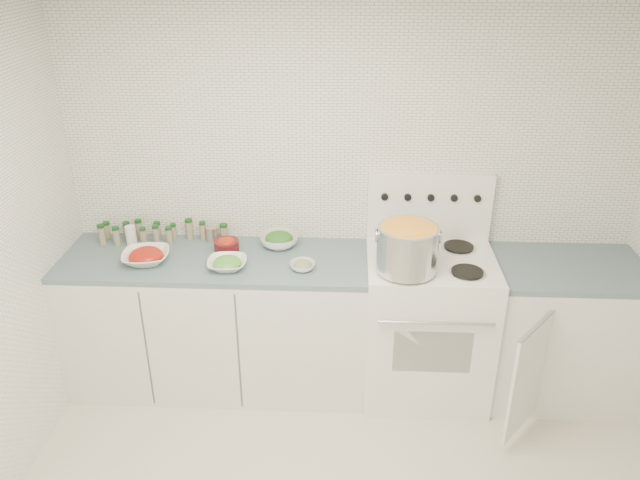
{
  "coord_description": "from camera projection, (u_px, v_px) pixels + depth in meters",
  "views": [
    {
      "loc": [
        -0.02,
        -2.11,
        2.64
      ],
      "look_at": [
        -0.18,
        1.14,
        1.06
      ],
      "focal_mm": 35.0,
      "sensor_mm": 36.0,
      "label": 1
    }
  ],
  "objects": [
    {
      "name": "salt_canister",
      "position": [
        131.0,
        236.0,
        3.89
      ],
      "size": [
        0.08,
        0.08,
        0.13
      ],
      "primitive_type": "cylinder",
      "rotation": [
        0.0,
        0.0,
        -0.2
      ],
      "color": "white",
      "rests_on": "counter_left"
    },
    {
      "name": "bowl_pepper",
      "position": [
        227.0,
        245.0,
        3.81
      ],
      "size": [
        0.15,
        0.15,
        0.09
      ],
      "color": "#4F0D13",
      "rests_on": "counter_left"
    },
    {
      "name": "counter_right",
      "position": [
        559.0,
        330.0,
        3.86
      ],
      "size": [
        0.89,
        0.93,
        0.9
      ],
      "color": "white",
      "rests_on": "ground"
    },
    {
      "name": "stove",
      "position": [
        426.0,
        320.0,
        3.88
      ],
      "size": [
        0.76,
        0.7,
        1.36
      ],
      "color": "white",
      "rests_on": "ground"
    },
    {
      "name": "bowl_snowpea",
      "position": [
        227.0,
        263.0,
        3.63
      ],
      "size": [
        0.24,
        0.24,
        0.08
      ],
      "color": "white",
      "rests_on": "counter_left"
    },
    {
      "name": "bowl_broccoli",
      "position": [
        279.0,
        240.0,
        3.88
      ],
      "size": [
        0.31,
        0.31,
        0.1
      ],
      "color": "white",
      "rests_on": "counter_left"
    },
    {
      "name": "tin_can",
      "position": [
        212.0,
        234.0,
        3.95
      ],
      "size": [
        0.09,
        0.09,
        0.1
      ],
      "primitive_type": "cylinder",
      "rotation": [
        0.0,
        0.0,
        -0.35
      ],
      "color": "#A29D89",
      "rests_on": "counter_left"
    },
    {
      "name": "stock_pot",
      "position": [
        407.0,
        247.0,
        3.47
      ],
      "size": [
        0.36,
        0.34,
        0.26
      ],
      "rotation": [
        0.0,
        0.0,
        0.36
      ],
      "color": "silver",
      "rests_on": "stove"
    },
    {
      "name": "bowl_tomato",
      "position": [
        146.0,
        256.0,
        3.69
      ],
      "size": [
        0.31,
        0.31,
        0.09
      ],
      "color": "white",
      "rests_on": "counter_left"
    },
    {
      "name": "counter_left",
      "position": [
        219.0,
        321.0,
        3.96
      ],
      "size": [
        1.85,
        0.62,
        0.9
      ],
      "color": "white",
      "rests_on": "ground"
    },
    {
      "name": "room_walls",
      "position": [
        353.0,
        254.0,
        2.37
      ],
      "size": [
        3.54,
        3.04,
        2.52
      ],
      "color": "white",
      "rests_on": "ground"
    },
    {
      "name": "spice_cluster",
      "position": [
        155.0,
        232.0,
        3.94
      ],
      "size": [
        0.8,
        0.16,
        0.14
      ],
      "color": "gray",
      "rests_on": "counter_left"
    },
    {
      "name": "bowl_zucchini",
      "position": [
        303.0,
        265.0,
        3.62
      ],
      "size": [
        0.19,
        0.19,
        0.06
      ],
      "color": "white",
      "rests_on": "counter_left"
    }
  ]
}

